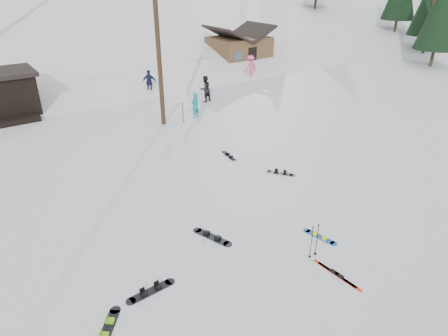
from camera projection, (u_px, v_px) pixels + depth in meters
ground at (315, 265)px, 12.26m from camera, size 200.00×200.00×0.00m
ski_slope at (27, 125)px, 58.02m from camera, size 60.00×85.24×65.97m
ridge_right at (253, 87)px, 73.37m from camera, size 45.66×93.98×54.59m
treeline_right at (278, 29)px, 61.59m from camera, size 20.00×60.00×10.00m
utility_pole at (158, 42)px, 21.50m from camera, size 2.00×0.26×9.00m
utility_pole_right at (432, 9)px, 40.10m from camera, size 2.00×0.26×9.00m
trail_sign at (183, 101)px, 23.26m from camera, size 0.50×0.09×1.85m
lift_hut at (8, 93)px, 24.49m from camera, size 3.40×4.10×2.75m
cabin at (239, 51)px, 36.93m from camera, size 5.39×4.40×3.77m
hero_snowboard at (320, 237)px, 13.53m from camera, size 0.44×1.28×0.09m
hero_skis at (337, 275)px, 11.83m from camera, size 0.19×1.73×0.09m
ski_poles at (314, 241)px, 12.35m from camera, size 0.33×0.09×1.20m
board_scatter_a at (151, 291)px, 11.23m from camera, size 1.52×0.35×0.11m
board_scatter_b at (212, 237)px, 13.52m from camera, size 0.71×1.54×0.11m
board_scatter_c at (108, 329)px, 10.04m from camera, size 1.07×1.28×0.11m
board_scatter_d at (280, 173)px, 17.79m from camera, size 0.87×1.16×0.09m
board_scatter_f at (229, 156)px, 19.46m from camera, size 0.41×1.33×0.09m
skier_teal at (195, 106)px, 24.21m from camera, size 0.64×0.50×1.54m
skier_dark at (205, 89)px, 27.18m from camera, size 1.00×0.86×1.78m
skier_pink at (251, 67)px, 33.10m from camera, size 1.29×0.81×1.91m
skier_navy at (149, 82)px, 28.85m from camera, size 1.09×0.96×1.77m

